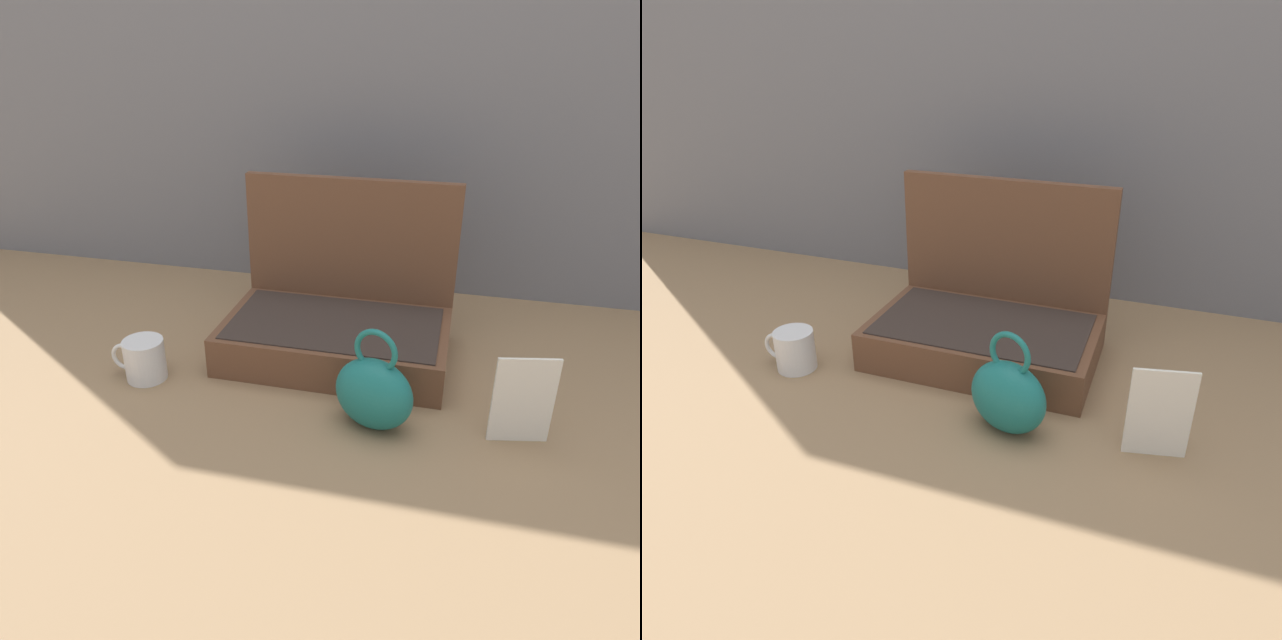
{
  "view_description": "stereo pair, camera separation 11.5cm",
  "coord_description": "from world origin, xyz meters",
  "views": [
    {
      "loc": [
        0.25,
        -1.02,
        0.68
      ],
      "look_at": [
        0.0,
        -0.02,
        0.16
      ],
      "focal_mm": 32.83,
      "sensor_mm": 36.0,
      "label": 1
    },
    {
      "loc": [
        0.36,
        -0.99,
        0.68
      ],
      "look_at": [
        0.0,
        -0.02,
        0.16
      ],
      "focal_mm": 32.83,
      "sensor_mm": 36.0,
      "label": 2
    }
  ],
  "objects": [
    {
      "name": "teal_pouch_handbag",
      "position": [
        0.13,
        -0.12,
        0.07
      ],
      "size": [
        0.17,
        0.13,
        0.2
      ],
      "color": "#196B66",
      "rests_on": "ground_plane"
    },
    {
      "name": "open_suitcase",
      "position": [
        0.01,
        0.14,
        0.08
      ],
      "size": [
        0.5,
        0.31,
        0.38
      ],
      "color": "brown",
      "rests_on": "ground_plane"
    },
    {
      "name": "info_card_left",
      "position": [
        0.39,
        -0.1,
        0.09
      ],
      "size": [
        0.11,
        0.03,
        0.17
      ],
      "primitive_type": "cube",
      "rotation": [
        0.0,
        0.0,
        0.21
      ],
      "color": "silver",
      "rests_on": "ground_plane"
    },
    {
      "name": "back_wall",
      "position": [
        0.0,
        0.58,
        0.7
      ],
      "size": [
        3.2,
        0.06,
        1.4
      ],
      "primitive_type": "cube",
      "color": "slate",
      "rests_on": "ground_plane"
    },
    {
      "name": "coffee_mug",
      "position": [
        -0.37,
        -0.07,
        0.05
      ],
      "size": [
        0.12,
        0.09,
        0.09
      ],
      "color": "silver",
      "rests_on": "ground_plane"
    },
    {
      "name": "ground_plane",
      "position": [
        0.0,
        0.0,
        0.0
      ],
      "size": [
        6.0,
        6.0,
        0.0
      ],
      "primitive_type": "plane",
      "color": "#8C6D4C"
    }
  ]
}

